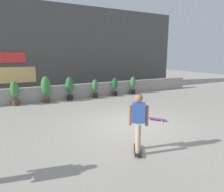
{
  "coord_description": "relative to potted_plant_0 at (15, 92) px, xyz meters",
  "views": [
    {
      "loc": [
        -4.18,
        -6.61,
        2.73
      ],
      "look_at": [
        0.0,
        1.5,
        0.9
      ],
      "focal_mm": 32.44,
      "sensor_mm": 36.0,
      "label": 1
    }
  ],
  "objects": [
    {
      "name": "ground_plane",
      "position": [
        3.92,
        -5.55,
        -0.78
      ],
      "size": [
        48.0,
        48.0,
        0.0
      ],
      "primitive_type": "plane",
      "color": "#A8A093"
    },
    {
      "name": "skateboard_near_camera",
      "position": [
        5.22,
        -5.65,
        -0.72
      ],
      "size": [
        0.63,
        0.76,
        0.08
      ],
      "color": "#72338C",
      "rests_on": "ground"
    },
    {
      "name": "potted_plant_3",
      "position": [
        4.75,
        0.0,
        -0.14
      ],
      "size": [
        0.37,
        0.37,
        1.21
      ],
      "color": "#2D2823",
      "rests_on": "ground"
    },
    {
      "name": "planter_wall",
      "position": [
        3.92,
        0.45,
        -0.33
      ],
      "size": [
        18.0,
        0.4,
        0.9
      ],
      "primitive_type": "cube",
      "color": "gray",
      "rests_on": "ground"
    },
    {
      "name": "skater_far_right",
      "position": [
        2.87,
        -7.7,
        0.16
      ],
      "size": [
        0.59,
        0.78,
        1.7
      ],
      "color": "black",
      "rests_on": "ground"
    },
    {
      "name": "potted_plant_2",
      "position": [
        3.06,
        0.0,
        0.05
      ],
      "size": [
        0.48,
        0.48,
        1.44
      ],
      "color": "black",
      "rests_on": "ground"
    },
    {
      "name": "building_backdrop",
      "position": [
        3.91,
        4.45,
        2.47
      ],
      "size": [
        20.0,
        2.08,
        6.5
      ],
      "color": "#4C4947",
      "rests_on": "ground"
    },
    {
      "name": "potted_plant_4",
      "position": [
        6.22,
        0.0,
        -0.11
      ],
      "size": [
        0.39,
        0.39,
        1.24
      ],
      "color": "black",
      "rests_on": "ground"
    },
    {
      "name": "potted_plant_1",
      "position": [
        1.66,
        -0.0,
        0.13
      ],
      "size": [
        0.54,
        0.54,
        1.55
      ],
      "color": "brown",
      "rests_on": "ground"
    },
    {
      "name": "potted_plant_0",
      "position": [
        0.0,
        0.0,
        0.0
      ],
      "size": [
        0.45,
        0.45,
        1.37
      ],
      "color": "brown",
      "rests_on": "ground"
    },
    {
      "name": "potted_plant_5",
      "position": [
        7.7,
        0.0,
        -0.11
      ],
      "size": [
        0.38,
        0.38,
        1.24
      ],
      "color": "black",
      "rests_on": "ground"
    }
  ]
}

